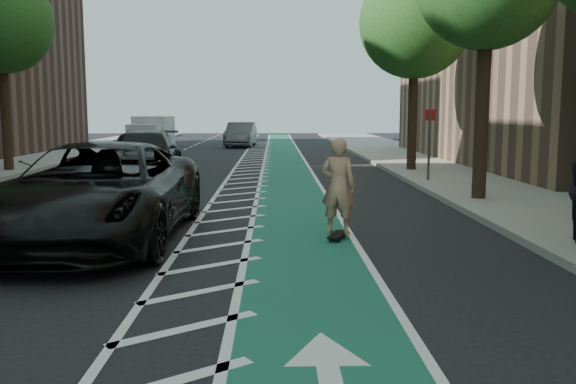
{
  "coord_description": "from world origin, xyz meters",
  "views": [
    {
      "loc": [
        2.5,
        -7.97,
        2.43
      ],
      "look_at": [
        2.72,
        1.99,
        1.1
      ],
      "focal_mm": 38.0,
      "sensor_mm": 36.0,
      "label": 1
    }
  ],
  "objects_px": {
    "suv_near": "(99,192)",
    "barrel_a": "(34,214)",
    "skateboarder": "(338,186)",
    "suv_far": "(144,155)"
  },
  "relations": [
    {
      "from": "suv_near",
      "to": "barrel_a",
      "type": "distance_m",
      "value": 1.56
    },
    {
      "from": "skateboarder",
      "to": "suv_near",
      "type": "xyz_separation_m",
      "value": [
        -4.48,
        -0.0,
        -0.1
      ]
    },
    {
      "from": "suv_near",
      "to": "suv_far",
      "type": "relative_size",
      "value": 1.12
    },
    {
      "from": "skateboarder",
      "to": "suv_far",
      "type": "distance_m",
      "value": 12.07
    },
    {
      "from": "skateboarder",
      "to": "suv_near",
      "type": "relative_size",
      "value": 0.28
    },
    {
      "from": "suv_far",
      "to": "barrel_a",
      "type": "distance_m",
      "value": 10.09
    },
    {
      "from": "skateboarder",
      "to": "suv_near",
      "type": "height_order",
      "value": "skateboarder"
    },
    {
      "from": "barrel_a",
      "to": "skateboarder",
      "type": "bearing_deg",
      "value": -4.45
    },
    {
      "from": "suv_far",
      "to": "barrel_a",
      "type": "xyz_separation_m",
      "value": [
        -0.02,
        -10.08,
        -0.42
      ]
    },
    {
      "from": "skateboarder",
      "to": "barrel_a",
      "type": "height_order",
      "value": "skateboarder"
    }
  ]
}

